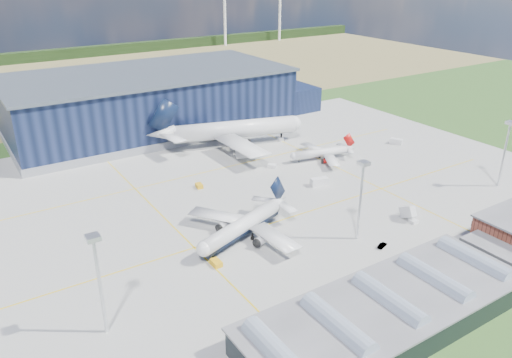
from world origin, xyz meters
name	(u,v)px	position (x,y,z in m)	size (l,w,h in m)	color
ground	(266,206)	(0.00, 0.00, 0.00)	(600.00, 600.00, 0.00)	#29501E
apron	(249,195)	(0.00, 10.00, 0.03)	(220.00, 160.00, 0.08)	gray
farmland	(79,79)	(0.00, 220.00, 0.00)	(600.00, 220.00, 0.01)	olive
treeline	(50,55)	(0.00, 300.00, 4.00)	(600.00, 8.00, 8.00)	black
hangar	(155,103)	(2.81, 94.80, 11.62)	(145.00, 62.00, 26.10)	black
glass_concourse	(399,306)	(-6.45, -60.00, 3.69)	(78.00, 23.00, 8.60)	black
light_mast_west	(97,269)	(-60.00, -30.00, 15.43)	(2.60, 2.60, 23.00)	silver
light_mast_center	(361,188)	(10.00, -30.00, 15.43)	(2.60, 2.60, 23.00)	silver
light_mast_east	(506,143)	(75.00, -30.00, 15.43)	(2.60, 2.60, 23.00)	silver
airliner_navy	(242,219)	(-16.71, -12.78, 6.29)	(38.57, 37.73, 12.58)	silver
airliner_red	(320,149)	(39.68, 22.00, 4.59)	(28.13, 27.52, 9.17)	silver
airliner_widebody	(235,121)	(20.81, 54.36, 10.65)	(65.31, 63.89, 21.30)	silver
gse_tug_a	(216,263)	(-29.09, -20.56, 0.71)	(2.07, 3.39, 1.41)	gold
gse_van_a	(319,182)	(24.19, 3.55, 1.33)	(2.66, 6.10, 2.66)	silver
gse_cart_a	(280,139)	(39.96, 48.78, 0.67)	(2.06, 3.09, 1.34)	silver
gse_van_b	(396,141)	(78.34, 18.80, 1.16)	(2.32, 5.07, 2.32)	silver
gse_tug_c	(199,186)	(-11.29, 24.08, 0.70)	(1.99, 3.19, 1.39)	gold
gse_cart_b	(272,166)	(19.63, 25.39, 0.69)	(2.12, 3.18, 1.38)	silver
airstair	(407,215)	(30.31, -29.82, 1.62)	(2.03, 5.08, 3.25)	silver
car_a	(467,241)	(33.45, -48.00, 0.55)	(1.29, 3.20, 1.09)	#99999E
car_b	(382,245)	(12.60, -37.01, 0.58)	(1.23, 3.52, 1.16)	#99999E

